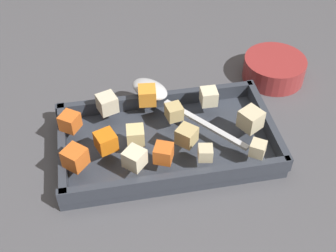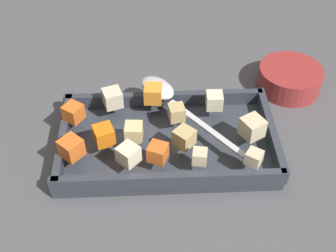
# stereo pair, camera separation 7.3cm
# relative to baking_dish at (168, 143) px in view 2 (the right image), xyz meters

# --- Properties ---
(ground_plane) EXTENTS (4.00, 4.00, 0.00)m
(ground_plane) POSITION_rel_baking_dish_xyz_m (0.00, -0.00, -0.01)
(ground_plane) COLOR #4C4C51
(baking_dish) EXTENTS (0.36, 0.20, 0.04)m
(baking_dish) POSITION_rel_baking_dish_xyz_m (0.00, 0.00, 0.00)
(baking_dish) COLOR #333842
(baking_dish) RESTS_ON ground_plane
(carrot_chunk_corner_se) EXTENTS (0.03, 0.03, 0.03)m
(carrot_chunk_corner_se) POSITION_rel_baking_dish_xyz_m (0.02, -0.08, 0.04)
(carrot_chunk_corner_se) COLOR orange
(carrot_chunk_corner_se) RESTS_ON baking_dish
(carrot_chunk_front_center) EXTENTS (0.04, 0.04, 0.03)m
(carrot_chunk_front_center) POSITION_rel_baking_dish_xyz_m (0.15, 0.05, 0.04)
(carrot_chunk_front_center) COLOR orange
(carrot_chunk_front_center) RESTS_ON baking_dish
(carrot_chunk_near_spoon) EXTENTS (0.04, 0.04, 0.03)m
(carrot_chunk_near_spoon) POSITION_rel_baking_dish_xyz_m (0.02, 0.06, 0.04)
(carrot_chunk_near_spoon) COLOR orange
(carrot_chunk_near_spoon) RESTS_ON baking_dish
(carrot_chunk_mid_left) EXTENTS (0.04, 0.04, 0.03)m
(carrot_chunk_mid_left) POSITION_rel_baking_dish_xyz_m (0.10, 0.02, 0.04)
(carrot_chunk_mid_left) COLOR orange
(carrot_chunk_mid_left) RESTS_ON baking_dish
(carrot_chunk_back_center) EXTENTS (0.04, 0.04, 0.03)m
(carrot_chunk_back_center) POSITION_rel_baking_dish_xyz_m (0.16, -0.04, 0.04)
(carrot_chunk_back_center) COLOR orange
(carrot_chunk_back_center) RESTS_ON baking_dish
(potato_chunk_corner_ne) EXTENTS (0.04, 0.04, 0.03)m
(potato_chunk_corner_ne) POSITION_rel_baking_dish_xyz_m (-0.13, 0.02, 0.05)
(potato_chunk_corner_ne) COLOR beige
(potato_chunk_corner_ne) RESTS_ON baking_dish
(potato_chunk_heap_top) EXTENTS (0.03, 0.03, 0.03)m
(potato_chunk_heap_top) POSITION_rel_baking_dish_xyz_m (0.06, 0.02, 0.04)
(potato_chunk_heap_top) COLOR #E0CC89
(potato_chunk_heap_top) RESTS_ON baking_dish
(potato_chunk_far_right) EXTENTS (0.03, 0.03, 0.02)m
(potato_chunk_far_right) POSITION_rel_baking_dish_xyz_m (-0.13, 0.08, 0.04)
(potato_chunk_far_right) COLOR beige
(potato_chunk_far_right) RESTS_ON baking_dish
(potato_chunk_corner_nw) EXTENTS (0.03, 0.03, 0.03)m
(potato_chunk_corner_nw) POSITION_rel_baking_dish_xyz_m (-0.08, -0.06, 0.04)
(potato_chunk_corner_nw) COLOR beige
(potato_chunk_corner_nw) RESTS_ON baking_dish
(potato_chunk_mid_right) EXTENTS (0.04, 0.04, 0.03)m
(potato_chunk_mid_right) POSITION_rel_baking_dish_xyz_m (0.06, 0.06, 0.04)
(potato_chunk_mid_right) COLOR beige
(potato_chunk_mid_right) RESTS_ON baking_dish
(potato_chunk_corner_sw) EXTENTS (0.03, 0.03, 0.02)m
(potato_chunk_corner_sw) POSITION_rel_baking_dish_xyz_m (-0.05, 0.07, 0.04)
(potato_chunk_corner_sw) COLOR beige
(potato_chunk_corner_sw) RESTS_ON baking_dish
(potato_chunk_center) EXTENTS (0.03, 0.03, 0.03)m
(potato_chunk_center) POSITION_rel_baking_dish_xyz_m (-0.02, -0.03, 0.04)
(potato_chunk_center) COLOR tan
(potato_chunk_center) RESTS_ON baking_dish
(potato_chunk_heap_side) EXTENTS (0.04, 0.04, 0.03)m
(potato_chunk_heap_side) POSITION_rel_baking_dish_xyz_m (-0.02, 0.03, 0.04)
(potato_chunk_heap_side) COLOR tan
(potato_chunk_heap_side) RESTS_ON baking_dish
(parsnip_chunk_near_left) EXTENTS (0.04, 0.04, 0.03)m
(parsnip_chunk_near_left) POSITION_rel_baking_dish_xyz_m (0.09, -0.07, 0.04)
(parsnip_chunk_near_left) COLOR beige
(parsnip_chunk_near_left) RESTS_ON baking_dish
(serving_spoon) EXTENTS (0.17, 0.21, 0.02)m
(serving_spoon) POSITION_rel_baking_dish_xyz_m (0.01, -0.09, 0.04)
(serving_spoon) COLOR silver
(serving_spoon) RESTS_ON baking_dish
(small_prep_bowl) EXTENTS (0.12, 0.12, 0.05)m
(small_prep_bowl) POSITION_rel_baking_dish_xyz_m (-0.24, -0.15, 0.01)
(small_prep_bowl) COLOR maroon
(small_prep_bowl) RESTS_ON ground_plane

